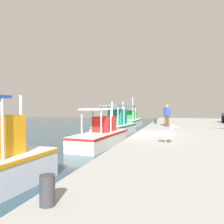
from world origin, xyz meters
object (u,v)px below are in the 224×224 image
object	(u,v)px
pelican	(166,134)
mooring_bollard_third	(156,121)
fishing_boat_second	(101,136)
fisherman_standing	(167,114)
fishing_boat_fourth	(129,121)
fishing_boat_third	(115,126)
mooring_bollard_second	(47,190)

from	to	relation	value
pelican	mooring_bollard_third	world-z (taller)	pelican
fishing_boat_second	mooring_bollard_third	xyz separation A→B (m)	(8.10, -2.48, 0.41)
fisherman_standing	fishing_boat_fourth	bearing A→B (deg)	30.23
fishing_boat_fourth	mooring_bollard_third	distance (m)	6.45
pelican	mooring_bollard_third	distance (m)	11.14
fishing_boat_second	mooring_bollard_third	world-z (taller)	fishing_boat_second
fishing_boat_second	fishing_boat_third	world-z (taller)	fishing_boat_third
fishing_boat_second	mooring_bollard_second	size ratio (longest dim) A/B	10.66
fishing_boat_third	fisherman_standing	bearing A→B (deg)	-94.70
fishing_boat_second	fishing_boat_third	distance (m)	5.84
fishing_boat_fourth	pelican	size ratio (longest dim) A/B	5.25
fishing_boat_second	fishing_boat_third	size ratio (longest dim) A/B	1.06
fishing_boat_fourth	pelican	distance (m)	17.19
fishing_boat_third	pelican	xyz separation A→B (m)	(-8.74, -4.66, 0.53)
fishing_boat_fourth	mooring_bollard_third	size ratio (longest dim) A/B	11.20
fishing_boat_third	fisherman_standing	world-z (taller)	fishing_boat_third
fishing_boat_fourth	fisherman_standing	distance (m)	9.34
fishing_boat_fourth	mooring_bollard_second	world-z (taller)	fishing_boat_fourth
fishing_boat_fourth	mooring_bollard_second	xyz separation A→B (m)	(-23.83, -3.54, 0.44)
pelican	fishing_boat_third	bearing A→B (deg)	28.06
pelican	mooring_bollard_third	xyz separation A→B (m)	(11.03, 1.56, -0.17)
pelican	mooring_bollard_second	xyz separation A→B (m)	(-7.42, 1.56, -0.14)
fishing_boat_third	mooring_bollard_second	size ratio (longest dim) A/B	10.09
fisherman_standing	mooring_bollard_third	size ratio (longest dim) A/B	3.76
fisherman_standing	mooring_bollard_second	bearing A→B (deg)	175.90
fisherman_standing	fishing_boat_second	bearing A→B (deg)	146.47
pelican	fisherman_standing	size ratio (longest dim) A/B	0.57
fishing_boat_fourth	fisherman_standing	xyz separation A→B (m)	(-8.02, -4.67, 1.11)
fishing_boat_third	fishing_boat_fourth	xyz separation A→B (m)	(7.67, 0.44, -0.05)
mooring_bollard_second	fisherman_standing	bearing A→B (deg)	-4.10
fishing_boat_second	mooring_bollard_second	xyz separation A→B (m)	(-10.35, -2.48, 0.45)
mooring_bollard_second	mooring_bollard_third	distance (m)	18.45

